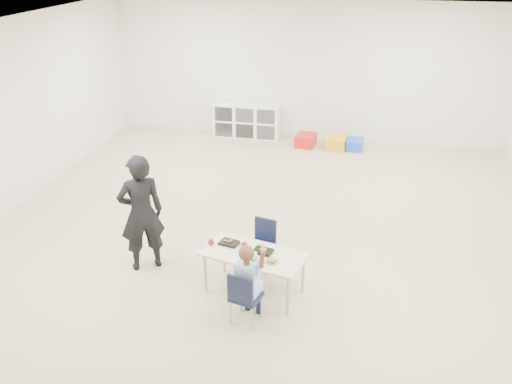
% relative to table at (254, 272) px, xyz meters
% --- Properties ---
extents(room, '(9.00, 9.02, 2.80)m').
position_rel_table_xyz_m(room, '(-0.15, 1.19, 1.13)').
color(room, '#C4B997').
rests_on(room, ground).
extents(table, '(1.28, 0.84, 0.54)m').
position_rel_table_xyz_m(table, '(0.00, 0.00, 0.00)').
color(table, beige).
rests_on(table, ground).
extents(chair_near, '(0.37, 0.36, 0.64)m').
position_rel_table_xyz_m(chair_near, '(0.03, -0.53, 0.05)').
color(chair_near, '#101732').
rests_on(chair_near, ground).
extents(chair_far, '(0.37, 0.36, 0.64)m').
position_rel_table_xyz_m(chair_far, '(-0.03, 0.53, 0.05)').
color(chair_far, '#101732').
rests_on(chair_far, ground).
extents(child, '(0.52, 0.52, 1.02)m').
position_rel_table_xyz_m(child, '(0.03, -0.53, 0.23)').
color(child, '#BCDCFF').
rests_on(child, chair_near).
extents(lunch_tray_near, '(0.25, 0.21, 0.03)m').
position_rel_table_xyz_m(lunch_tray_near, '(0.10, 0.04, 0.28)').
color(lunch_tray_near, black).
rests_on(lunch_tray_near, table).
extents(lunch_tray_far, '(0.25, 0.21, 0.03)m').
position_rel_table_xyz_m(lunch_tray_far, '(-0.33, 0.14, 0.28)').
color(lunch_tray_far, black).
rests_on(lunch_tray_far, table).
extents(milk_carton, '(0.08, 0.08, 0.10)m').
position_rel_table_xyz_m(milk_carton, '(0.02, -0.15, 0.31)').
color(milk_carton, white).
rests_on(milk_carton, table).
extents(bread_roll, '(0.09, 0.09, 0.07)m').
position_rel_table_xyz_m(bread_roll, '(0.23, -0.15, 0.30)').
color(bread_roll, tan).
rests_on(bread_roll, table).
extents(apple_near, '(0.07, 0.07, 0.07)m').
position_rel_table_xyz_m(apple_near, '(-0.14, 0.10, 0.30)').
color(apple_near, maroon).
rests_on(apple_near, table).
extents(apple_far, '(0.07, 0.07, 0.07)m').
position_rel_table_xyz_m(apple_far, '(-0.54, 0.08, 0.30)').
color(apple_far, maroon).
rests_on(apple_far, table).
extents(cubby_shelf, '(1.40, 0.40, 0.70)m').
position_rel_table_xyz_m(cubby_shelf, '(-1.35, 5.47, 0.08)').
color(cubby_shelf, white).
rests_on(cubby_shelf, ground).
extents(adult, '(0.67, 0.61, 1.53)m').
position_rel_table_xyz_m(adult, '(-1.47, 0.26, 0.49)').
color(adult, black).
rests_on(adult, ground).
extents(bin_red, '(0.42, 0.51, 0.23)m').
position_rel_table_xyz_m(bin_red, '(-0.05, 5.17, -0.16)').
color(bin_red, red).
rests_on(bin_red, ground).
extents(bin_yellow, '(0.42, 0.52, 0.24)m').
position_rel_table_xyz_m(bin_yellow, '(0.57, 5.13, -0.15)').
color(bin_yellow, orange).
rests_on(bin_yellow, ground).
extents(bin_blue, '(0.34, 0.43, 0.20)m').
position_rel_table_xyz_m(bin_blue, '(0.94, 5.17, -0.17)').
color(bin_blue, blue).
rests_on(bin_blue, ground).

